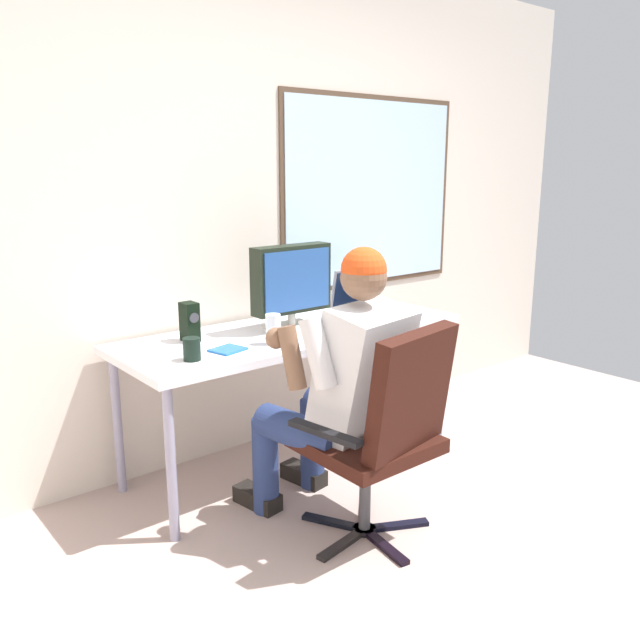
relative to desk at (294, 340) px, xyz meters
The scene contains 11 objects.
ground_plane 1.74m from the desk, 80.17° to the right, with size 4.97×4.01×0.02m, color #A69088.
wall_rear 0.83m from the desk, 52.61° to the left, with size 4.97×0.08×2.68m.
desk is the anchor object (origin of this frame).
office_chair 0.88m from the desk, 101.29° to the right, with size 0.63×0.59×0.95m.
person_seated 0.64m from the desk, 108.92° to the right, with size 0.58×0.82×1.25m.
crt_monitor 0.30m from the desk, 74.28° to the left, with size 0.44×0.20×0.43m.
laptop 0.56m from the desk, ahead, with size 0.35×0.34×0.25m.
wine_glass 0.34m from the desk, 145.63° to the right, with size 0.07×0.07×0.14m.
desk_speaker 0.56m from the desk, 166.16° to the left, with size 0.07×0.09×0.19m.
cd_case 0.49m from the desk, 164.70° to the right, with size 0.17×0.16×0.01m.
coffee_mug 0.70m from the desk, 166.63° to the right, with size 0.08×0.08×0.10m.
Camera 1 is at (-2.23, -1.03, 1.57)m, focal length 36.68 mm.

